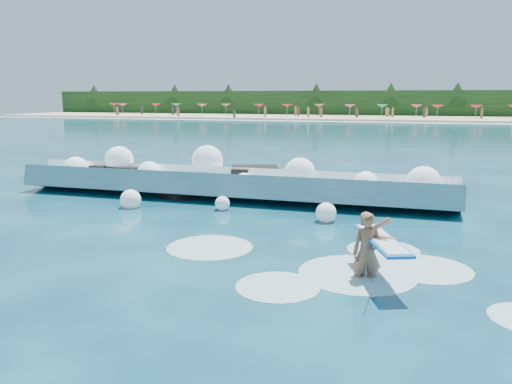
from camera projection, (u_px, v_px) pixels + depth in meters
ground at (177, 249)px, 12.76m from camera, size 200.00×200.00×0.00m
beach at (376, 118)px, 86.02m from camera, size 140.00×20.00×0.40m
wet_band at (371, 122)px, 75.71m from camera, size 140.00×5.00×0.08m
treeline at (380, 104)px, 94.99m from camera, size 140.00×4.00×5.00m
breaking_wave at (229, 184)px, 19.24m from camera, size 16.75×2.66×1.44m
rock_cluster at (180, 182)px, 20.35m from camera, size 7.97×3.19×1.29m
surfer_with_board at (370, 250)px, 10.50m from camera, size 1.37×2.93×1.76m
wave_spray at (226, 173)px, 19.05m from camera, size 14.90×4.30×2.03m
surf_foam at (335, 266)px, 11.43m from camera, size 8.87×5.03×0.13m
beach_umbrellas at (378, 106)px, 87.49m from camera, size 110.14×6.67×0.50m
beachgoers at (340, 113)px, 84.72m from camera, size 103.62×13.38×1.94m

